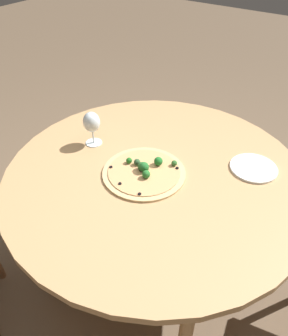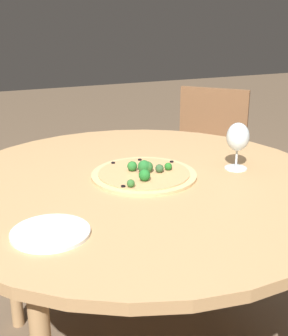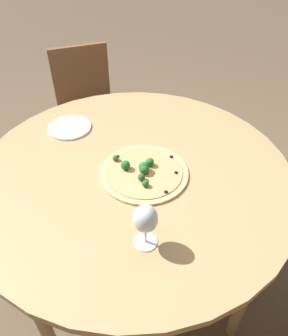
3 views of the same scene
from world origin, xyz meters
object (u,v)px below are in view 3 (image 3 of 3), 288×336
wine_glass (145,220)px  pizza (143,172)px  plate_near (70,127)px  chair_2 (88,107)px

wine_glass → pizza: bearing=82.2°
wine_glass → plate_near: size_ratio=0.82×
chair_2 → wine_glass: size_ratio=5.12×
chair_2 → pizza: bearing=-88.3°
chair_2 → pizza: 1.08m
pizza → plate_near: bearing=128.7°
wine_glass → plate_near: (-0.25, 0.70, -0.11)m
chair_2 → wine_glass: (0.18, -1.35, 0.39)m
chair_2 → plate_near: 0.71m
chair_2 → pizza: size_ratio=2.39×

